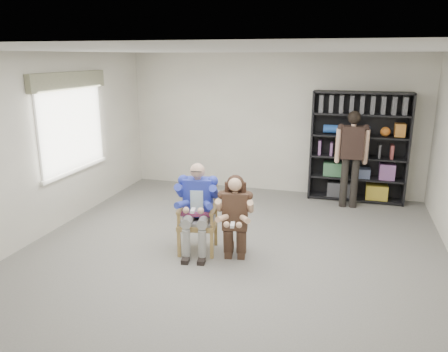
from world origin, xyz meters
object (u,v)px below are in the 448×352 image
(armchair, at_px, (198,218))
(seated_man, at_px, (197,208))
(bookshelf, at_px, (359,147))
(standing_man, at_px, (351,160))
(kneeling_woman, at_px, (235,219))

(armchair, height_order, seated_man, seated_man)
(bookshelf, relative_size, standing_man, 1.17)
(armchair, relative_size, bookshelf, 0.48)
(kneeling_woman, bearing_deg, armchair, 158.48)
(seated_man, bearing_deg, armchair, 80.17)
(bookshelf, bearing_deg, standing_man, -105.24)
(seated_man, height_order, kneeling_woman, seated_man)
(seated_man, distance_m, bookshelf, 3.77)
(seated_man, relative_size, bookshelf, 0.62)
(standing_man, bearing_deg, bookshelf, 71.03)
(seated_man, bearing_deg, bookshelf, 44.57)
(seated_man, height_order, bookshelf, bookshelf)
(armchair, height_order, bookshelf, bookshelf)
(kneeling_woman, bearing_deg, seated_man, 158.48)
(seated_man, xyz_separation_m, kneeling_woman, (0.58, -0.12, -0.06))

